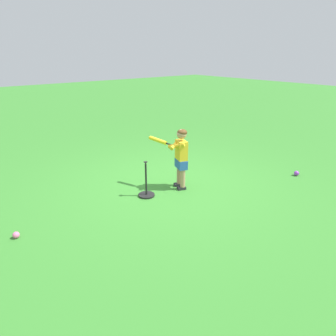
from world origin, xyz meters
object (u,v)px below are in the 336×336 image
(child_batter, at_px, (180,153))
(batting_tee, at_px, (146,190))
(play_ball_midfield, at_px, (296,173))
(play_ball_center_lawn, at_px, (16,235))

(child_batter, relative_size, batting_tee, 1.74)
(child_batter, height_order, batting_tee, child_batter)
(play_ball_midfield, relative_size, batting_tee, 0.16)
(play_ball_center_lawn, bearing_deg, play_ball_midfield, -103.77)
(child_batter, distance_m, play_ball_midfield, 2.49)
(play_ball_center_lawn, bearing_deg, child_batter, -93.12)
(child_batter, bearing_deg, batting_tee, 82.38)
(child_batter, distance_m, batting_tee, 0.87)
(play_ball_center_lawn, relative_size, batting_tee, 0.15)
(batting_tee, bearing_deg, play_ball_center_lawn, 88.33)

